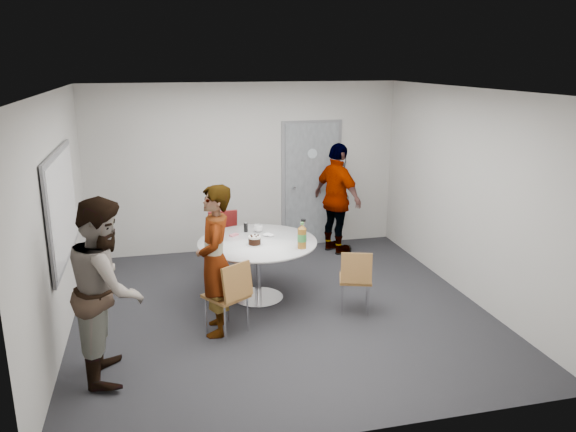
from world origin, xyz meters
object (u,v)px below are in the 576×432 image
object	(u,v)px
chair_near_left	(231,291)
table	(260,249)
chair_far	(225,237)
person_right	(337,199)
whiteboard	(62,206)
door	(311,184)
person_main	(215,261)
chair_near_right	(356,276)
person_left	(107,288)

from	to	relation	value
chair_near_left	table	bearing A→B (deg)	27.83
chair_far	table	bearing A→B (deg)	103.54
table	person_right	world-z (taller)	person_right
whiteboard	chair_near_left	xyz separation A→B (m)	(1.78, -0.69, -0.92)
chair_near_left	person_right	distance (m)	3.22
door	whiteboard	xyz separation A→B (m)	(-3.56, -2.28, 0.42)
whiteboard	table	size ratio (longest dim) A/B	1.25
whiteboard	door	bearing A→B (deg)	32.66
person_main	chair_near_left	bearing A→B (deg)	61.49
chair_near_right	person_left	xyz separation A→B (m)	(-2.83, -0.72, 0.41)
table	person_left	distance (m)	2.28
chair_far	person_main	size ratio (longest dim) A/B	0.54
whiteboard	person_right	bearing A→B (deg)	24.47
table	person_left	world-z (taller)	person_left
chair_near_right	chair_far	distance (m)	2.18
whiteboard	chair_near_right	bearing A→B (deg)	-8.47
whiteboard	chair_near_right	distance (m)	3.51
whiteboard	table	xyz separation A→B (m)	(2.28, 0.20, -0.76)
table	chair_near_right	distance (m)	1.28
chair_near_right	person_right	distance (m)	2.34
whiteboard	person_main	world-z (taller)	whiteboard
person_right	person_left	bearing A→B (deg)	109.39
chair_near_left	door	bearing A→B (deg)	26.45
chair_near_right	chair_far	bearing A→B (deg)	147.72
chair_near_right	person_right	world-z (taller)	person_right
door	person_left	distance (m)	4.64
person_main	person_right	xyz separation A→B (m)	(2.22, 2.33, 0.03)
table	whiteboard	bearing A→B (deg)	-175.06
chair_near_right	person_right	xyz separation A→B (m)	(0.51, 2.25, 0.40)
person_main	door	bearing A→B (deg)	153.17
chair_far	person_main	world-z (taller)	person_main
chair_near_left	person_right	world-z (taller)	person_right
person_left	chair_far	bearing A→B (deg)	-31.30
door	table	size ratio (longest dim) A/B	1.39
whiteboard	chair_near_left	distance (m)	2.12
table	person_left	xyz separation A→B (m)	(-1.77, -1.41, 0.22)
chair_near_right	chair_far	size ratio (longest dim) A/B	0.87
person_main	person_right	size ratio (longest dim) A/B	0.97
whiteboard	chair_near_left	bearing A→B (deg)	-21.27
chair_near_right	person_left	distance (m)	2.95
person_left	table	bearing A→B (deg)	-51.77
door	whiteboard	distance (m)	4.25
door	chair_far	distance (m)	1.99
person_main	person_left	world-z (taller)	person_left
door	person_right	bearing A→B (deg)	-61.83
chair_near_left	chair_near_right	xyz separation A→B (m)	(1.56, 0.20, -0.04)
chair_far	chair_near_left	bearing A→B (deg)	79.91
door	person_left	xyz separation A→B (m)	(-3.05, -3.50, -0.12)
door	person_right	world-z (taller)	door
table	person_right	distance (m)	2.21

